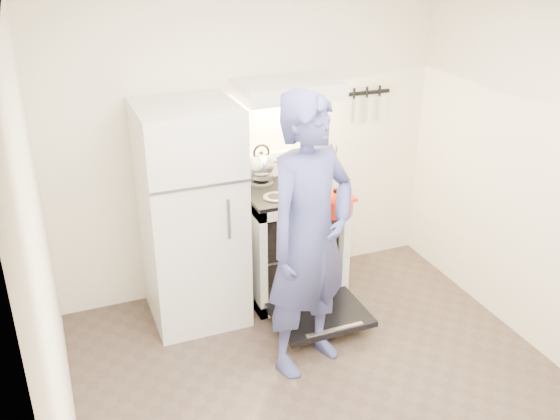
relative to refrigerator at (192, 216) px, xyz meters
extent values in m
plane|color=#4A3D34|center=(0.58, -1.45, -0.85)|extent=(3.60, 3.60, 0.00)
cube|color=#EBE3C5|center=(0.58, 0.35, 0.40)|extent=(3.20, 0.02, 2.50)
cube|color=silver|center=(0.00, 0.00, 0.00)|extent=(0.70, 0.70, 1.70)
cube|color=silver|center=(0.81, 0.02, -0.39)|extent=(0.76, 0.65, 0.92)
cube|color=black|center=(0.81, 0.02, 0.09)|extent=(0.76, 0.65, 0.03)
cube|color=silver|center=(0.81, 0.31, 0.20)|extent=(0.76, 0.07, 0.20)
cube|color=black|center=(0.81, -0.57, -0.72)|extent=(0.70, 0.54, 0.04)
cube|color=slate|center=(0.81, 0.02, -0.41)|extent=(0.60, 0.52, 0.01)
cube|color=silver|center=(0.81, 0.10, 0.86)|extent=(0.76, 0.50, 0.12)
cube|color=black|center=(1.63, 0.33, 0.70)|extent=(0.40, 0.02, 0.03)
cylinder|color=#85694C|center=(0.88, 0.08, -0.40)|extent=(0.30, 0.30, 0.02)
cylinder|color=silver|center=(1.04, -0.24, 0.20)|extent=(0.10, 0.10, 0.13)
imported|color=#3B477F|center=(0.57, -0.87, 0.12)|extent=(0.83, 0.69, 1.94)
camera|label=1|loc=(-0.93, -4.14, 1.99)|focal=40.00mm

